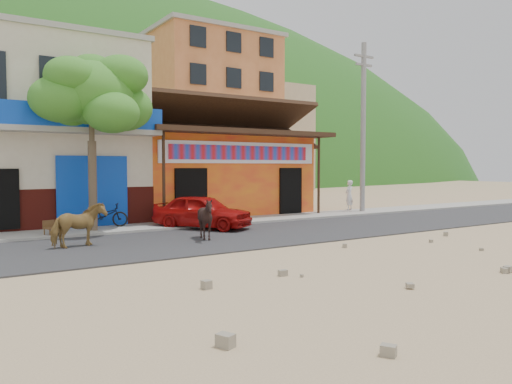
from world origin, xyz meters
TOP-DOWN VIEW (x-y plane):
  - ground at (0.00, 0.00)m, footprint 120.00×120.00m
  - road at (0.00, 2.50)m, footprint 60.00×5.00m
  - sidewalk at (0.00, 6.00)m, footprint 60.00×2.00m
  - dance_club at (2.00, 10.00)m, footprint 8.00×6.00m
  - cafe_building at (-5.50, 10.00)m, footprint 7.00×6.00m
  - apartment_front at (9.00, 24.00)m, footprint 9.00×9.00m
  - apartment_rear at (18.00, 30.00)m, footprint 8.00×8.00m
  - hillside at (0.00, 70.00)m, footprint 100.00×40.00m
  - tree at (-4.60, 5.80)m, footprint 3.00×3.00m
  - utility_pole at (8.20, 6.00)m, footprint 0.24×0.24m
  - cow_tan at (-5.76, 2.96)m, footprint 1.56×0.97m
  - cow_dark at (-2.15, 2.30)m, footprint 1.52×1.47m
  - red_car at (-1.00, 4.80)m, footprint 3.24×3.79m
  - scooter at (-4.00, 6.52)m, footprint 1.68×1.21m
  - pedestrian at (8.00, 6.70)m, footprint 0.62×0.51m
  - cafe_chair_left at (-6.00, 5.42)m, footprint 0.50×0.50m

SIDE VIEW (x-z plane):
  - ground at x=0.00m, z-range 0.00..0.00m
  - road at x=0.00m, z-range 0.00..0.04m
  - sidewalk at x=0.00m, z-range 0.00..0.12m
  - scooter at x=-4.00m, z-range 0.12..0.96m
  - cafe_chair_left at x=-6.00m, z-range 0.12..0.96m
  - cow_tan at x=-5.76m, z-range 0.04..1.26m
  - red_car at x=-1.00m, z-range 0.04..1.27m
  - cow_dark at x=-2.15m, z-range 0.04..1.31m
  - pedestrian at x=8.00m, z-range 0.12..1.59m
  - dance_club at x=2.00m, z-range 0.00..3.60m
  - tree at x=-4.60m, z-range 0.12..6.12m
  - cafe_building at x=-5.50m, z-range 0.00..7.00m
  - utility_pole at x=8.20m, z-range 0.12..8.12m
  - apartment_rear at x=18.00m, z-range 0.00..10.00m
  - apartment_front at x=9.00m, z-range 0.00..12.00m
  - hillside at x=0.00m, z-range 0.00..24.00m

